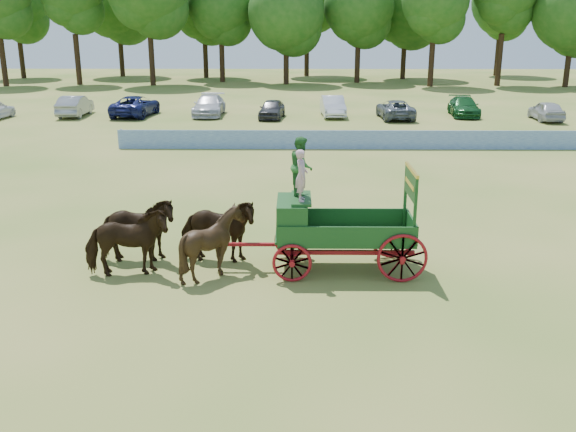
{
  "coord_description": "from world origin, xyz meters",
  "views": [
    {
      "loc": [
        -4.1,
        -17.43,
        6.89
      ],
      "look_at": [
        -4.3,
        0.87,
        1.3
      ],
      "focal_mm": 40.0,
      "sensor_mm": 36.0,
      "label": 1
    }
  ],
  "objects": [
    {
      "name": "parked_cars",
      "position": [
        -6.64,
        30.31,
        0.73
      ],
      "size": [
        41.78,
        6.94,
        1.53
      ],
      "color": "silver",
      "rests_on": "ground"
    },
    {
      "name": "horse_wheel_left",
      "position": [
        -6.37,
        -0.68,
        0.98
      ],
      "size": [
        1.86,
        1.67,
        1.97
      ],
      "primitive_type": "imported",
      "rotation": [
        0.0,
        0.0,
        1.62
      ],
      "color": "black",
      "rests_on": "ground"
    },
    {
      "name": "horse_lead_left",
      "position": [
        -8.77,
        -0.68,
        0.98
      ],
      "size": [
        2.49,
        1.49,
        1.97
      ],
      "primitive_type": "imported",
      "rotation": [
        0.0,
        0.0,
        1.76
      ],
      "color": "black",
      "rests_on": "ground"
    },
    {
      "name": "ground",
      "position": [
        0.0,
        0.0,
        0.0
      ],
      "size": [
        160.0,
        160.0,
        0.0
      ],
      "primitive_type": "plane",
      "color": "#9F8C47",
      "rests_on": "ground"
    },
    {
      "name": "sponsor_banner",
      "position": [
        -1.0,
        18.0,
        0.53
      ],
      "size": [
        26.0,
        0.08,
        1.05
      ],
      "primitive_type": "cube",
      "color": "#1B4393",
      "rests_on": "ground"
    },
    {
      "name": "horse_lead_right",
      "position": [
        -8.77,
        0.42,
        0.98
      ],
      "size": [
        2.41,
        1.26,
        1.97
      ],
      "primitive_type": "imported",
      "rotation": [
        0.0,
        0.0,
        1.66
      ],
      "color": "black",
      "rests_on": "ground"
    },
    {
      "name": "horse_wheel_right",
      "position": [
        -6.37,
        0.42,
        0.98
      ],
      "size": [
        2.42,
        1.27,
        1.97
      ],
      "primitive_type": "imported",
      "rotation": [
        0.0,
        0.0,
        1.48
      ],
      "color": "black",
      "rests_on": "ground"
    },
    {
      "name": "farm_dray",
      "position": [
        -3.42,
        -0.09,
        1.66
      ],
      "size": [
        5.99,
        2.0,
        3.8
      ],
      "color": "maroon",
      "rests_on": "ground"
    }
  ]
}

